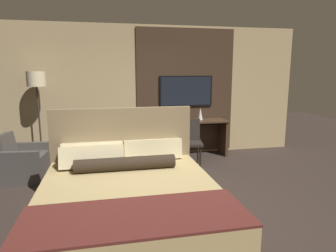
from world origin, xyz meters
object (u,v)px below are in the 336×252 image
object	(u,v)px
floor_lamp	(37,87)
vase_tall	(200,114)
bed	(129,204)
desk	(188,132)
tv	(186,91)
armchair_by_window	(23,164)
book	(177,120)
desk_chair	(189,138)

from	to	relation	value
floor_lamp	vase_tall	world-z (taller)	floor_lamp
bed	desk	bearing A→B (deg)	62.67
tv	bed	bearing A→B (deg)	-115.78
bed	armchair_by_window	size ratio (longest dim) A/B	2.78
vase_tall	book	size ratio (longest dim) A/B	1.06
bed	floor_lamp	xyz separation A→B (m)	(-1.47, 2.87, 1.18)
desk	book	bearing A→B (deg)	-176.22
vase_tall	book	distance (m)	0.55
armchair_by_window	vase_tall	size ratio (longest dim) A/B	3.04
desk_chair	armchair_by_window	distance (m)	3.05
bed	desk_chair	size ratio (longest dim) A/B	2.48
desk	floor_lamp	size ratio (longest dim) A/B	0.91
desk	floor_lamp	bearing A→B (deg)	-178.12
tv	desk_chair	xyz separation A→B (m)	(-0.15, -0.82, -0.87)
desk	book	size ratio (longest dim) A/B	6.69
desk	desk_chair	xyz separation A→B (m)	(-0.15, -0.61, 0.01)
desk	book	world-z (taller)	book
tv	armchair_by_window	xyz separation A→B (m)	(-3.18, -1.03, -1.13)
bed	tv	xyz separation A→B (m)	(1.54, 3.18, 1.04)
bed	vase_tall	distance (m)	3.54
armchair_by_window	vase_tall	distance (m)	3.62
bed	tv	bearing A→B (deg)	64.22
book	tv	bearing A→B (deg)	41.09
armchair_by_window	book	world-z (taller)	book
tv	desk_chair	size ratio (longest dim) A/B	1.32
bed	floor_lamp	bearing A→B (deg)	117.05
desk	floor_lamp	distance (m)	3.17
tv	floor_lamp	xyz separation A→B (m)	(-3.00, -0.31, 0.14)
armchair_by_window	tv	bearing A→B (deg)	-66.20
desk	floor_lamp	world-z (taller)	floor_lamp
armchair_by_window	vase_tall	bearing A→B (deg)	-70.47
bed	vase_tall	world-z (taller)	bed
desk_chair	tv	bearing A→B (deg)	89.74
armchair_by_window	floor_lamp	distance (m)	1.47
bed	vase_tall	size ratio (longest dim) A/B	8.45
book	floor_lamp	bearing A→B (deg)	-178.30
bed	floor_lamp	world-z (taller)	floor_lamp
desk	vase_tall	xyz separation A→B (m)	(0.28, 0.02, 0.40)
bed	desk_chair	bearing A→B (deg)	59.60
tv	floor_lamp	bearing A→B (deg)	-174.16
tv	desk_chair	bearing A→B (deg)	-100.45
vase_tall	floor_lamp	bearing A→B (deg)	-177.93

